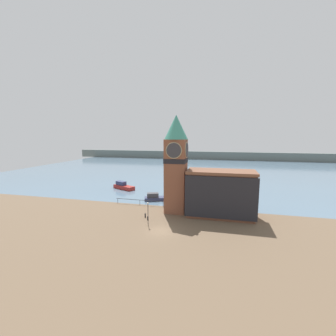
# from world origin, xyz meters

# --- Properties ---
(ground_plane) EXTENTS (160.00, 160.00, 0.00)m
(ground_plane) POSITION_xyz_m (0.00, 0.00, 0.00)
(ground_plane) COLOR brown
(water) EXTENTS (160.00, 120.00, 0.00)m
(water) POSITION_xyz_m (0.00, 72.53, -0.00)
(water) COLOR slate
(water) RESTS_ON ground_plane
(far_shoreline) EXTENTS (180.00, 3.00, 5.00)m
(far_shoreline) POSITION_xyz_m (0.00, 112.53, 2.50)
(far_shoreline) COLOR slate
(far_shoreline) RESTS_ON water
(pier_railing) EXTENTS (11.18, 0.08, 1.09)m
(pier_railing) POSITION_xyz_m (-8.11, 12.28, 0.96)
(pier_railing) COLOR #232328
(pier_railing) RESTS_ON ground_plane
(clock_tower) EXTENTS (4.54, 4.54, 18.94)m
(clock_tower) POSITION_xyz_m (0.47, 9.79, 10.03)
(clock_tower) COLOR brown
(clock_tower) RESTS_ON ground_plane
(pier_building) EXTENTS (12.54, 6.09, 8.67)m
(pier_building) POSITION_xyz_m (9.07, 9.30, 4.36)
(pier_building) COLOR brown
(pier_building) RESTS_ON ground_plane
(boat_near) EXTENTS (6.34, 4.01, 1.75)m
(boat_near) POSITION_xyz_m (-5.65, 16.47, 0.63)
(boat_near) COLOR #333856
(boat_near) RESTS_ON water
(boat_far) EXTENTS (7.16, 4.89, 2.08)m
(boat_far) POSITION_xyz_m (-18.00, 25.18, 0.76)
(boat_far) COLOR maroon
(boat_far) RESTS_ON water
(mooring_bollard_near) EXTENTS (0.25, 0.25, 0.79)m
(mooring_bollard_near) POSITION_xyz_m (-4.37, 5.20, 0.43)
(mooring_bollard_near) COLOR black
(mooring_bollard_near) RESTS_ON ground_plane
(mooring_bollard_far) EXTENTS (0.26, 0.26, 0.68)m
(mooring_bollard_far) POSITION_xyz_m (-3.51, 4.12, 0.37)
(mooring_bollard_far) COLOR black
(mooring_bollard_far) RESTS_ON ground_plane
(lamp_post) EXTENTS (0.32, 0.32, 3.88)m
(lamp_post) POSITION_xyz_m (-2.80, 2.20, 2.72)
(lamp_post) COLOR black
(lamp_post) RESTS_ON ground_plane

